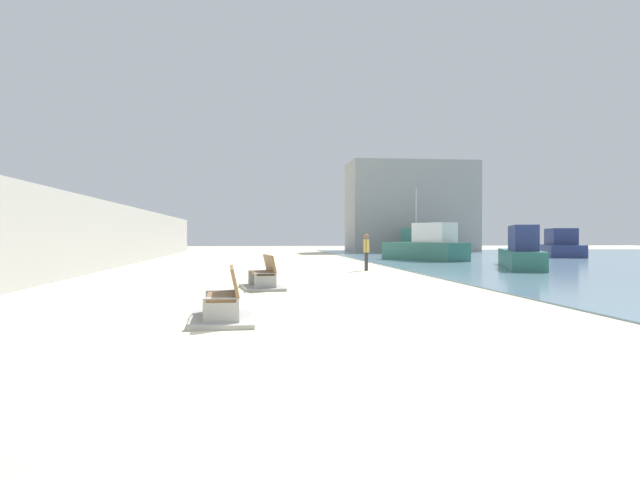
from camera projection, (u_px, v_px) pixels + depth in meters
ground_plane at (266, 269)px, 26.87m from camera, size 120.00×120.00×0.00m
seawall at (98, 235)px, 25.99m from camera, size 0.80×64.00×3.11m
bench_near at (223, 308)px, 10.41m from camera, size 1.19×2.15×0.98m
bench_far at (263, 281)px, 16.86m from camera, size 1.35×2.22×0.98m
person_walking at (366, 249)px, 25.49m from camera, size 0.30×0.48×1.63m
boat_outer at (521, 253)px, 27.06m from camera, size 4.04×7.99×1.97m
boat_mid_bay at (414, 244)px, 51.85m from camera, size 5.05×7.14×5.75m
boat_far_left at (427, 247)px, 35.30m from camera, size 4.33×5.95×2.28m
boat_nearest at (558, 246)px, 42.15m from camera, size 4.50×8.02×2.02m
harbor_building at (411, 207)px, 56.35m from camera, size 12.00×6.00×8.61m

